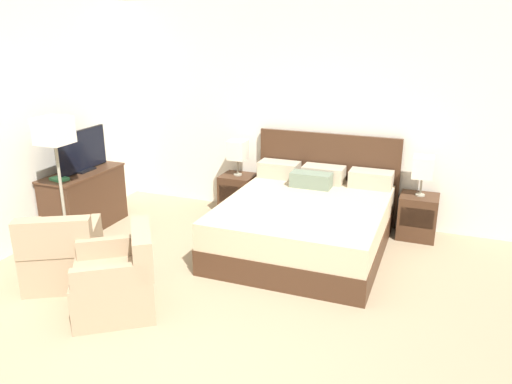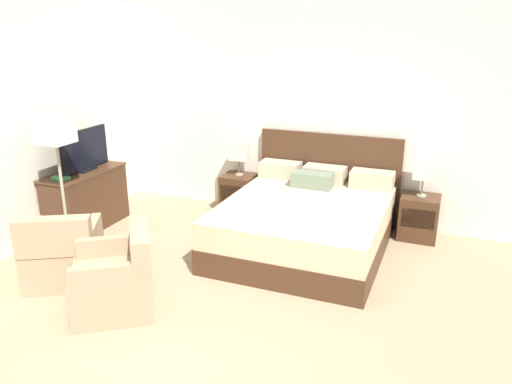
% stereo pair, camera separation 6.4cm
% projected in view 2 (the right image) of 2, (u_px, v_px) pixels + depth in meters
% --- Properties ---
extents(ground_plane, '(9.72, 9.72, 0.00)m').
position_uv_depth(ground_plane, '(186.00, 350.00, 3.93)').
color(ground_plane, '#998466').
extents(wall_back, '(6.55, 0.06, 2.76)m').
position_uv_depth(wall_back, '(309.00, 112.00, 6.37)').
color(wall_back, silver).
rests_on(wall_back, ground).
extents(wall_left, '(0.06, 5.04, 2.76)m').
position_uv_depth(wall_left, '(28.00, 124.00, 5.62)').
color(wall_left, silver).
rests_on(wall_left, ground).
extents(bed, '(1.82, 2.08, 1.14)m').
position_uv_depth(bed, '(306.00, 222.00, 5.67)').
color(bed, '#422819').
rests_on(bed, ground).
extents(nightstand_left, '(0.44, 0.40, 0.53)m').
position_uv_depth(nightstand_left, '(239.00, 194.00, 6.77)').
color(nightstand_left, '#422819').
rests_on(nightstand_left, ground).
extents(nightstand_right, '(0.44, 0.40, 0.53)m').
position_uv_depth(nightstand_right, '(419.00, 217.00, 5.93)').
color(nightstand_right, '#422819').
rests_on(nightstand_right, ground).
extents(table_lamp_left, '(0.23, 0.23, 0.47)m').
position_uv_depth(table_lamp_left, '(239.00, 150.00, 6.58)').
color(table_lamp_left, gray).
rests_on(table_lamp_left, nightstand_left).
extents(table_lamp_right, '(0.23, 0.23, 0.47)m').
position_uv_depth(table_lamp_right, '(424.00, 168.00, 5.74)').
color(table_lamp_right, gray).
rests_on(table_lamp_right, nightstand_right).
extents(dresser, '(0.49, 1.10, 0.74)m').
position_uv_depth(dresser, '(86.00, 199.00, 6.23)').
color(dresser, '#422819').
rests_on(dresser, ground).
extents(tv, '(0.18, 0.84, 0.51)m').
position_uv_depth(tv, '(83.00, 151.00, 6.07)').
color(tv, black).
rests_on(tv, dresser).
extents(book_red_cover, '(0.22, 0.18, 0.03)m').
position_uv_depth(book_red_cover, '(61.00, 178.00, 5.78)').
color(book_red_cover, '#2D7042').
rests_on(book_red_cover, dresser).
extents(armchair_by_window, '(0.93, 0.94, 0.76)m').
position_uv_depth(armchair_by_window, '(63.00, 255.00, 4.91)').
color(armchair_by_window, '#9E8466').
rests_on(armchair_by_window, ground).
extents(armchair_companion, '(0.96, 0.95, 0.76)m').
position_uv_depth(armchair_companion, '(117.00, 280.00, 4.42)').
color(armchair_companion, '#9E8466').
rests_on(armchair_companion, ground).
extents(floor_lamp, '(0.31, 0.31, 1.53)m').
position_uv_depth(floor_lamp, '(56.00, 141.00, 5.24)').
color(floor_lamp, gray).
rests_on(floor_lamp, ground).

